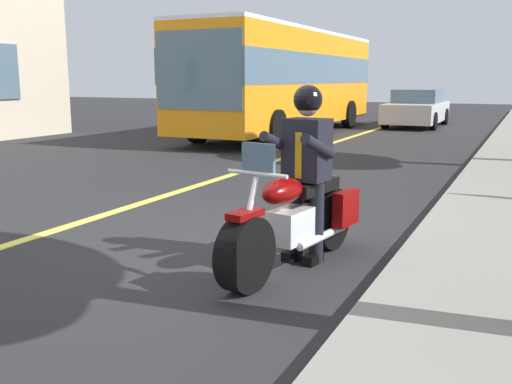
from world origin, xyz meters
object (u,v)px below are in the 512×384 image
motorcycle_main (296,221)px  car_silver (417,108)px  bus_near (286,76)px  rider_main (306,158)px

motorcycle_main → car_silver: car_silver is taller
bus_near → motorcycle_main: bearing=23.1°
bus_near → rider_main: bearing=23.5°
rider_main → bus_near: size_ratio=0.16×
motorcycle_main → car_silver: (-17.68, -2.04, 0.24)m
bus_near → car_silver: size_ratio=2.40×
rider_main → car_silver: 17.62m
motorcycle_main → bus_near: (-12.66, -5.39, 1.42)m
motorcycle_main → bus_near: bus_near is taller
rider_main → bus_near: (-12.47, -5.41, 0.84)m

